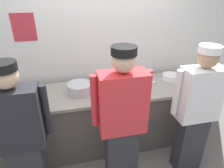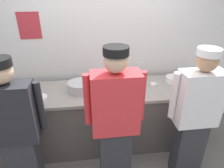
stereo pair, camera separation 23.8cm
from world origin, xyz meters
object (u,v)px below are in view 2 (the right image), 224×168
Objects in this scene: chef_center at (115,122)px; sheet_tray at (117,89)px; ramekin_orange_sauce at (20,98)px; chef_far_right at (195,115)px; chef_near_left at (16,131)px; plate_stack_front at (174,79)px; ramekin_red_sauce at (154,84)px; squeeze_bottle_primary at (0,98)px; mixing_bowl_steel at (80,87)px; plate_stack_rear at (39,99)px.

sheet_tray is (0.13, 0.71, 0.00)m from chef_center.
ramekin_orange_sauce is at bearing 151.23° from chef_center.
chef_near_left is at bearing -179.55° from chef_far_right.
ramekin_red_sauce is at bearing -166.44° from plate_stack_front.
squeeze_bottle_primary is at bearing -171.73° from sheet_tray.
chef_far_right is at bearing -70.55° from ramekin_red_sauce.
mixing_bowl_steel is 0.96m from squeeze_bottle_primary.
chef_center is 1.04m from plate_stack_rear.
chef_center is at bearing -100.45° from sheet_tray.
sheet_tray is (1.14, 0.68, 0.04)m from chef_near_left.
mixing_bowl_steel is 3.47× the size of ramekin_red_sauce.
mixing_bowl_steel reaches higher than plate_stack_rear.
chef_center is at bearing -130.77° from ramekin_red_sauce.
chef_far_right is at bearing -11.70° from squeeze_bottle_primary.
chef_near_left is 1.92m from chef_far_right.
ramekin_orange_sauce is (-0.25, 0.05, 0.00)m from plate_stack_rear.
chef_far_right is 6.78× the size of plate_stack_front.
chef_center reaches higher than plate_stack_front.
ramekin_orange_sauce is at bearing 168.26° from plate_stack_rear.
chef_far_right is 5.08× the size of mixing_bowl_steel.
ramekin_orange_sauce is 1.78m from ramekin_red_sauce.
plate_stack_rear is at bearing 163.83° from chef_far_right.
ramekin_red_sauce is (1.95, 0.26, -0.08)m from squeeze_bottle_primary.
chef_far_right is (0.91, 0.05, -0.04)m from chef_center.
mixing_bowl_steel is 0.66× the size of sheet_tray.
mixing_bowl_steel is (-1.28, 0.70, 0.09)m from chef_far_right.
chef_far_right is at bearing -28.52° from mixing_bowl_steel.
ramekin_orange_sauce is at bearing -175.19° from ramekin_red_sauce.
chef_near_left reaches higher than squeeze_bottle_primary.
mixing_bowl_steel reaches higher than ramekin_red_sauce.
plate_stack_rear is (0.13, 0.53, 0.06)m from chef_near_left.
chef_center is 0.83m from mixing_bowl_steel.
plate_stack_rear is 0.53m from mixing_bowl_steel.
chef_center is at bearing -177.12° from chef_far_right.
squeeze_bottle_primary is at bearing -171.52° from plate_stack_front.
ramekin_red_sauce is at bearing 5.69° from sheet_tray.
plate_stack_front is at bearing 83.89° from chef_far_right.
ramekin_orange_sauce is at bearing 100.98° from chef_near_left.
plate_stack_front is (1.00, 0.84, 0.03)m from chef_center.
chef_center is 1.04× the size of chef_far_right.
squeeze_bottle_primary is (-0.92, -0.24, 0.03)m from mixing_bowl_steel.
squeeze_bottle_primary is (-1.43, -0.21, 0.08)m from sheet_tray.
sheet_tray is 0.53m from ramekin_red_sauce.
sheet_tray is at bearing 30.90° from chef_near_left.
squeeze_bottle_primary is at bearing -148.16° from ramekin_orange_sauce.
mixing_bowl_steel is at bearing 9.86° from ramekin_orange_sauce.
mixing_bowl_steel is at bearing -178.90° from ramekin_red_sauce.
mixing_bowl_steel is at bearing 116.59° from chef_center.
ramekin_red_sauce is (1.03, 0.02, -0.04)m from mixing_bowl_steel.
plate_stack_rear is 1.94× the size of ramekin_orange_sauce.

